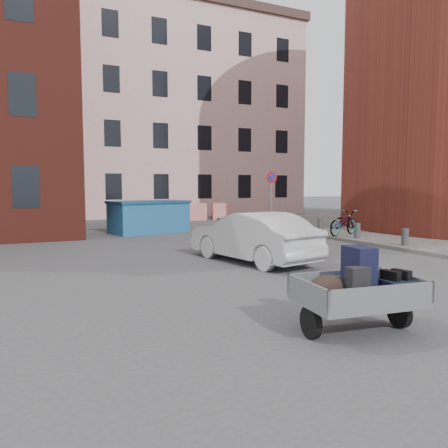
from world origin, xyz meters
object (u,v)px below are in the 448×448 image
dumpster (149,217)px  silver_car (252,237)px  trailer (357,290)px  bicycle (343,223)px

dumpster → silver_car: (0.54, -8.35, -0.03)m
trailer → silver_car: size_ratio=0.46×
dumpster → bicycle: bearing=-52.5°
trailer → bicycle: bearing=57.4°
dumpster → bicycle: (6.33, -5.19, -0.10)m
silver_car → bicycle: size_ratio=2.23×
trailer → dumpster: (0.92, 14.00, 0.09)m
dumpster → trailer: bearing=-106.9°
dumpster → bicycle: dumpster is taller
silver_car → bicycle: silver_car is taller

